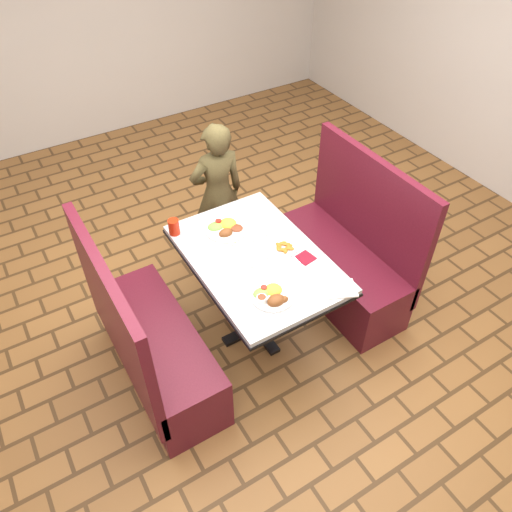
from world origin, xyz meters
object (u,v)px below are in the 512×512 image
booth_bench_left (152,346)px  booth_bench_right (344,260)px  diner_person (218,194)px  far_dinner_plate (226,227)px  dining_table (256,267)px  red_tumbler (174,227)px  plantain_plate (284,247)px  near_dinner_plate (272,294)px

booth_bench_left → booth_bench_right: (1.60, 0.00, 0.00)m
diner_person → far_dinner_plate: size_ratio=4.17×
dining_table → red_tumbler: size_ratio=10.71×
booth_bench_right → plantain_plate: bearing=-176.6°
far_dinner_plate → near_dinner_plate: bearing=-95.8°
near_dinner_plate → red_tumbler: red_tumbler is taller
booth_bench_right → diner_person: bearing=123.5°
booth_bench_right → plantain_plate: size_ratio=6.52×
red_tumbler → far_dinner_plate: bearing=-24.8°
far_dinner_plate → red_tumbler: size_ratio=2.61×
booth_bench_left → booth_bench_right: 1.60m
far_dinner_plate → red_tumbler: 0.36m
dining_table → booth_bench_left: booth_bench_left is taller
plantain_plate → near_dinner_plate: bearing=-132.9°
far_dinner_plate → red_tumbler: red_tumbler is taller
plantain_plate → red_tumbler: bearing=136.7°
booth_bench_right → far_dinner_plate: size_ratio=4.06×
dining_table → booth_bench_left: (-0.80, 0.00, -0.32)m
dining_table → far_dinner_plate: far_dinner_plate is taller
diner_person → red_tumbler: size_ratio=10.91×
booth_bench_right → far_dinner_plate: bearing=157.8°
booth_bench_left → diner_person: size_ratio=0.97×
diner_person → far_dinner_plate: bearing=72.8°
booth_bench_right → diner_person: (-0.61, 0.92, 0.29)m
diner_person → near_dinner_plate: (-0.30, -1.28, 0.16)m
diner_person → near_dinner_plate: bearing=81.4°
near_dinner_plate → red_tumbler: 0.89m
booth_bench_left → booth_bench_right: same height
dining_table → red_tumbler: bearing=126.3°
diner_person → near_dinner_plate: 1.33m
booth_bench_right → red_tumbler: (-1.16, 0.49, 0.48)m
booth_bench_left → near_dinner_plate: (0.69, -0.37, 0.45)m
plantain_plate → red_tumbler: (-0.56, 0.53, 0.04)m
diner_person → plantain_plate: bearing=95.0°
diner_person → plantain_plate: size_ratio=6.71×
plantain_plate → red_tumbler: size_ratio=1.63×
far_dinner_plate → plantain_plate: bearing=-58.0°
dining_table → diner_person: size_ratio=0.98×
booth_bench_left → red_tumbler: 0.81m
diner_person → far_dinner_plate: diner_person is taller
booth_bench_right → far_dinner_plate: booth_bench_right is taller
dining_table → plantain_plate: plantain_plate is taller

